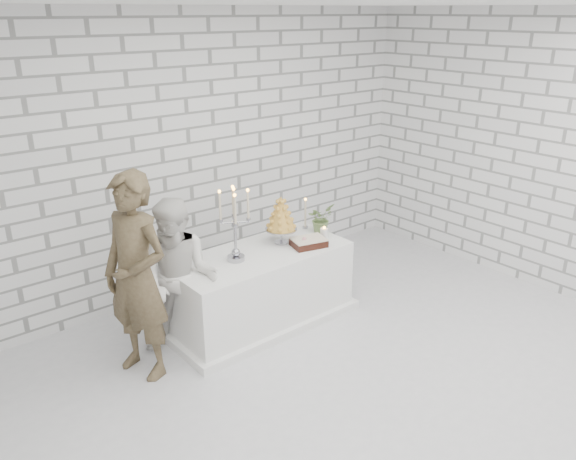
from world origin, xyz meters
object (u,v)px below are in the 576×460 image
(groom, at_px, (136,277))
(croquembouche, at_px, (281,220))
(cake_table, at_px, (260,287))
(candelabra, at_px, (235,225))
(bride, at_px, (179,280))

(groom, height_order, croquembouche, groom)
(groom, bearing_deg, cake_table, 72.49)
(cake_table, bearing_deg, candelabra, -179.80)
(cake_table, bearing_deg, bride, -179.93)
(bride, xyz_separation_m, croquembouche, (1.20, 0.06, 0.26))
(bride, distance_m, croquembouche, 1.23)
(groom, bearing_deg, candelabra, 72.85)
(cake_table, xyz_separation_m, candelabra, (-0.28, -0.00, 0.73))
(cake_table, bearing_deg, groom, -178.49)
(bride, relative_size, croquembouche, 2.97)
(candelabra, bearing_deg, bride, -179.99)
(groom, height_order, candelabra, groom)
(cake_table, relative_size, candelabra, 2.51)
(cake_table, relative_size, croquembouche, 3.62)
(cake_table, bearing_deg, croquembouche, 10.29)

